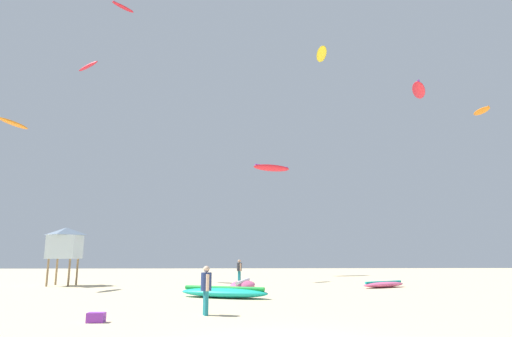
# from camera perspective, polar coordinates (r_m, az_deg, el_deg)

# --- Properties ---
(person_foreground) EXTENTS (0.40, 0.57, 1.78)m
(person_foreground) POSITION_cam_1_polar(r_m,az_deg,el_deg) (16.67, -6.66, -15.29)
(person_foreground) COLOR teal
(person_foreground) RESTS_ON ground
(person_midground) EXTENTS (0.40, 0.55, 1.79)m
(person_midground) POSITION_cam_1_polar(r_m,az_deg,el_deg) (35.96, -2.24, -13.21)
(person_midground) COLOR teal
(person_midground) RESTS_ON ground
(kite_grounded_near) EXTENTS (5.00, 3.10, 0.58)m
(kite_grounded_near) POSITION_cam_1_polar(r_m,az_deg,el_deg) (23.15, -4.31, -16.10)
(kite_grounded_near) COLOR #19B29E
(kite_grounded_near) RESTS_ON ground
(kite_grounded_mid) EXTENTS (2.26, 5.17, 0.64)m
(kite_grounded_mid) POSITION_cam_1_polar(r_m,az_deg,el_deg) (28.66, -1.73, -15.20)
(kite_grounded_mid) COLOR #E5598C
(kite_grounded_mid) RESTS_ON ground
(kite_grounded_far) EXTENTS (3.68, 2.66, 0.45)m
(kite_grounded_far) POSITION_cam_1_polar(r_m,az_deg,el_deg) (31.29, 16.62, -14.57)
(kite_grounded_far) COLOR #E5598C
(kite_grounded_far) RESTS_ON ground
(lifeguard_tower) EXTENTS (2.30, 2.30, 4.15)m
(lifeguard_tower) POSITION_cam_1_polar(r_m,az_deg,el_deg) (34.72, -24.06, -9.00)
(lifeguard_tower) COLOR #8C704C
(lifeguard_tower) RESTS_ON ground
(cooler_box) EXTENTS (0.56, 0.36, 0.32)m
(cooler_box) POSITION_cam_1_polar(r_m,az_deg,el_deg) (15.87, -20.51, -18.08)
(cooler_box) COLOR purple
(cooler_box) RESTS_ON ground
(kite_aloft_0) EXTENTS (2.18, 2.39, 0.40)m
(kite_aloft_0) POSITION_cam_1_polar(r_m,az_deg,el_deg) (47.69, -17.28, 19.83)
(kite_aloft_0) COLOR red
(kite_aloft_1) EXTENTS (4.65, 2.95, 0.84)m
(kite_aloft_1) POSITION_cam_1_polar(r_m,az_deg,el_deg) (48.70, 2.09, 0.08)
(kite_aloft_1) COLOR red
(kite_aloft_2) EXTENTS (0.75, 2.11, 0.46)m
(kite_aloft_2) POSITION_cam_1_polar(r_m,az_deg,el_deg) (40.74, 27.82, 6.79)
(kite_aloft_2) COLOR orange
(kite_aloft_3) EXTENTS (1.39, 2.84, 0.37)m
(kite_aloft_3) POSITION_cam_1_polar(r_m,az_deg,el_deg) (34.46, -29.57, 5.24)
(kite_aloft_3) COLOR orange
(kite_aloft_4) EXTENTS (2.87, 2.73, 0.79)m
(kite_aloft_4) POSITION_cam_1_polar(r_m,az_deg,el_deg) (43.36, -21.44, 12.56)
(kite_aloft_4) COLOR red
(kite_aloft_5) EXTENTS (2.26, 3.58, 0.71)m
(kite_aloft_5) POSITION_cam_1_polar(r_m,az_deg,el_deg) (34.62, 20.83, 9.70)
(kite_aloft_5) COLOR red
(kite_aloft_6) EXTENTS (1.05, 2.67, 0.32)m
(kite_aloft_6) POSITION_cam_1_polar(r_m,az_deg,el_deg) (33.04, 8.71, 14.81)
(kite_aloft_6) COLOR yellow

